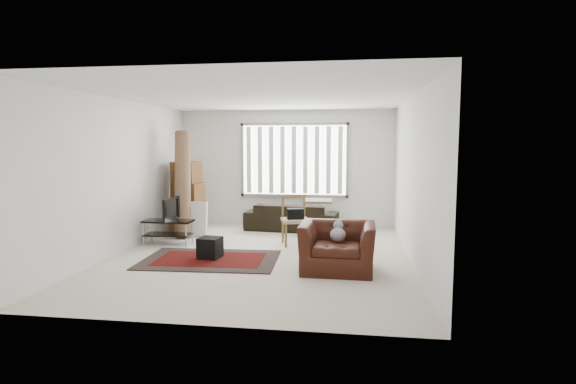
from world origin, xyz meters
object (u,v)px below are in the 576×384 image
at_px(tv_stand, 168,227).
at_px(sofa, 292,213).
at_px(armchair, 338,243).
at_px(side_chair, 295,218).
at_px(moving_boxes, 188,199).

height_order(tv_stand, sofa, sofa).
relative_size(sofa, armchair, 1.77).
bearing_deg(side_chair, armchair, -79.48).
bearing_deg(sofa, side_chair, 105.32).
bearing_deg(armchair, tv_stand, 158.96).
height_order(tv_stand, moving_boxes, moving_boxes).
bearing_deg(armchair, side_chair, 118.70).
bearing_deg(moving_boxes, tv_stand, -86.72).
relative_size(sofa, side_chair, 2.17).
relative_size(tv_stand, armchair, 0.81).
height_order(side_chair, armchair, side_chair).
xyz_separation_m(side_chair, armchair, (0.86, -1.68, -0.10)).
xyz_separation_m(moving_boxes, armchair, (3.35, -2.63, -0.30)).
bearing_deg(side_chair, sofa, 83.60).
distance_m(tv_stand, side_chair, 2.45).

